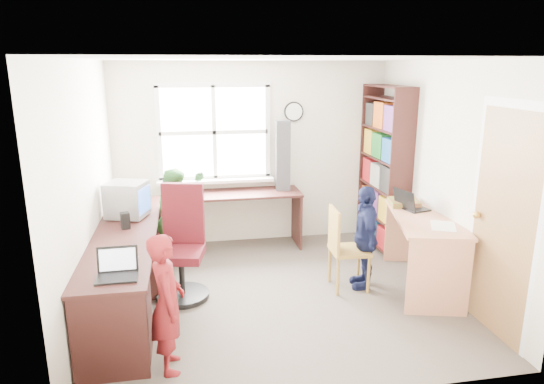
# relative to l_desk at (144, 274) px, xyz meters

# --- Properties ---
(room) EXTENTS (3.64, 3.44, 2.44)m
(room) POSITION_rel_l_desk_xyz_m (1.32, 0.38, 0.76)
(room) COLOR #484039
(room) RESTS_ON ground
(l_desk) EXTENTS (2.38, 2.95, 0.75)m
(l_desk) POSITION_rel_l_desk_xyz_m (0.00, 0.00, 0.00)
(l_desk) COLOR #361815
(l_desk) RESTS_ON ground
(right_desk) EXTENTS (0.96, 1.49, 0.79)m
(right_desk) POSITION_rel_l_desk_xyz_m (2.90, 0.21, 0.12)
(right_desk) COLOR tan
(right_desk) RESTS_ON ground
(bookshelf) EXTENTS (0.30, 1.02, 2.10)m
(bookshelf) POSITION_rel_l_desk_xyz_m (2.96, 1.47, 0.55)
(bookshelf) COLOR #361815
(bookshelf) RESTS_ON ground
(swivel_chair) EXTENTS (0.64, 0.64, 1.17)m
(swivel_chair) POSITION_rel_l_desk_xyz_m (0.35, 0.45, 0.05)
(swivel_chair) COLOR black
(swivel_chair) RESTS_ON ground
(wooden_chair) EXTENTS (0.40, 0.40, 0.90)m
(wooden_chair) POSITION_rel_l_desk_xyz_m (2.04, 0.31, 0.03)
(wooden_chair) COLOR #A67F37
(wooden_chair) RESTS_ON ground
(crt_monitor) EXTENTS (0.48, 0.46, 0.39)m
(crt_monitor) POSITION_rel_l_desk_xyz_m (-0.21, 0.88, 0.49)
(crt_monitor) COLOR #939497
(crt_monitor) RESTS_ON l_desk
(laptop_left) EXTENTS (0.32, 0.27, 0.22)m
(laptop_left) POSITION_rel_l_desk_xyz_m (-0.14, -0.66, 0.34)
(laptop_left) COLOR black
(laptop_left) RESTS_ON l_desk
(laptop_right) EXTENTS (0.35, 0.40, 0.23)m
(laptop_right) POSITION_rel_l_desk_xyz_m (2.84, 0.48, 0.39)
(laptop_right) COLOR black
(laptop_right) RESTS_ON right_desk
(speaker_a) EXTENTS (0.10, 0.10, 0.17)m
(speaker_a) POSITION_rel_l_desk_xyz_m (-0.20, 0.50, 0.38)
(speaker_a) COLOR black
(speaker_a) RESTS_ON l_desk
(speaker_b) EXTENTS (0.10, 0.10, 0.18)m
(speaker_b) POSITION_rel_l_desk_xyz_m (-0.19, 1.03, 0.38)
(speaker_b) COLOR black
(speaker_b) RESTS_ON l_desk
(cd_tower) EXTENTS (0.19, 0.18, 0.91)m
(cd_tower) POSITION_rel_l_desk_xyz_m (1.67, 1.76, 0.75)
(cd_tower) COLOR black
(cd_tower) RESTS_ON l_desk
(game_box) EXTENTS (0.38, 0.38, 0.06)m
(game_box) POSITION_rel_l_desk_xyz_m (2.86, 0.64, 0.37)
(game_box) COLOR red
(game_box) RESTS_ON right_desk
(paper_a) EXTENTS (0.27, 0.33, 0.00)m
(paper_a) POSITION_rel_l_desk_xyz_m (-0.15, -0.19, 0.30)
(paper_a) COLOR white
(paper_a) RESTS_ON l_desk
(paper_b) EXTENTS (0.35, 0.40, 0.00)m
(paper_b) POSITION_rel_l_desk_xyz_m (2.92, -0.13, 0.34)
(paper_b) COLOR white
(paper_b) RESTS_ON right_desk
(potted_plant) EXTENTS (0.18, 0.15, 0.30)m
(potted_plant) POSITION_rel_l_desk_xyz_m (0.56, 1.68, 0.45)
(potted_plant) COLOR #2E733C
(potted_plant) RESTS_ON l_desk
(person_red) EXTENTS (0.30, 0.43, 1.13)m
(person_red) POSITION_rel_l_desk_xyz_m (0.24, -0.83, 0.11)
(person_red) COLOR maroon
(person_red) RESTS_ON ground
(person_green) EXTENTS (0.66, 0.72, 1.21)m
(person_green) POSITION_rel_l_desk_xyz_m (0.30, 1.16, 0.15)
(person_green) COLOR #31722D
(person_green) RESTS_ON ground
(person_navy) EXTENTS (0.38, 0.70, 1.13)m
(person_navy) POSITION_rel_l_desk_xyz_m (2.28, 0.31, 0.11)
(person_navy) COLOR #141A3F
(person_navy) RESTS_ON ground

